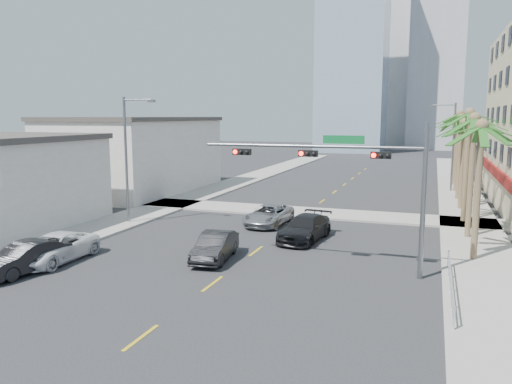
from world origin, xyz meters
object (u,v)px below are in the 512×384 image
(car_lane_right, at_px, (305,228))
(car_parked_far, at_px, (54,248))
(car_parked_mid, at_px, (25,258))
(car_lane_left, at_px, (215,246))
(traffic_signal_mast, at_px, (355,171))
(car_lane_center, at_px, (269,215))

(car_lane_right, bearing_deg, car_parked_far, -134.71)
(car_lane_right, bearing_deg, car_parked_mid, -129.06)
(car_parked_mid, relative_size, car_lane_right, 0.87)
(car_lane_left, height_order, car_lane_right, car_lane_right)
(car_parked_far, distance_m, car_lane_right, 14.55)
(traffic_signal_mast, bearing_deg, car_lane_right, 124.33)
(car_lane_left, height_order, car_lane_center, car_lane_left)
(traffic_signal_mast, distance_m, car_lane_right, 7.97)
(traffic_signal_mast, relative_size, car_lane_right, 2.10)
(car_lane_left, relative_size, car_lane_center, 0.87)
(car_lane_left, distance_m, car_lane_center, 9.29)
(car_parked_far, xyz_separation_m, car_lane_center, (7.90, 12.49, -0.02))
(traffic_signal_mast, height_order, car_lane_left, traffic_signal_mast)
(traffic_signal_mast, distance_m, car_parked_mid, 16.71)
(traffic_signal_mast, distance_m, car_lane_left, 8.48)
(car_lane_left, relative_size, car_lane_right, 0.84)
(car_parked_far, xyz_separation_m, car_lane_left, (7.90, 3.19, 0.00))
(traffic_signal_mast, height_order, car_lane_right, traffic_signal_mast)
(traffic_signal_mast, relative_size, car_lane_left, 2.49)
(car_parked_mid, xyz_separation_m, car_lane_left, (7.90, 5.19, -0.02))
(traffic_signal_mast, height_order, car_lane_center, traffic_signal_mast)
(car_parked_mid, xyz_separation_m, car_lane_center, (7.90, 14.48, -0.04))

